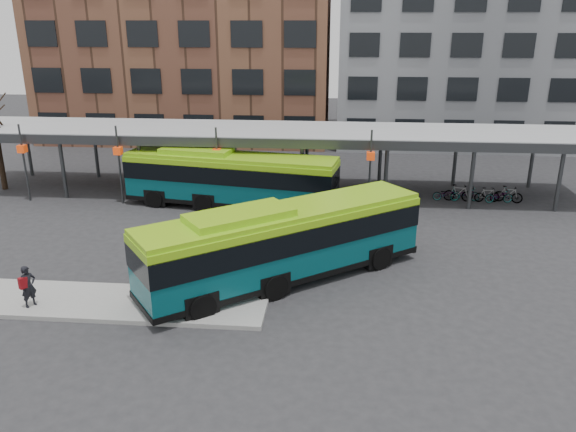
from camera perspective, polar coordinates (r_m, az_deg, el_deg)
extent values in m
plane|color=#28282B|center=(24.98, -4.79, -6.14)|extent=(120.00, 120.00, 0.00)
cube|color=gray|center=(23.93, -19.27, -8.20)|extent=(14.00, 3.00, 0.18)
cube|color=#999B9E|center=(36.06, -1.48, 8.60)|extent=(40.00, 6.00, 0.35)
cube|color=#383A3D|center=(33.17, -2.07, 7.38)|extent=(40.00, 0.15, 0.55)
cylinder|color=#383A3D|center=(44.56, -24.86, 6.14)|extent=(0.24, 0.24, 3.80)
cylinder|color=#383A3D|center=(37.92, -21.89, 4.49)|extent=(0.24, 0.24, 3.80)
cylinder|color=#383A3D|center=(42.31, -18.94, 6.27)|extent=(0.24, 0.24, 3.80)
cylinder|color=#383A3D|center=(35.95, -14.73, 4.50)|extent=(0.24, 0.24, 3.80)
cylinder|color=#383A3D|center=(40.55, -12.42, 6.33)|extent=(0.24, 0.24, 3.80)
cylinder|color=#383A3D|center=(34.59, -6.88, 4.43)|extent=(0.24, 0.24, 3.80)
cylinder|color=#383A3D|center=(39.35, -5.41, 6.31)|extent=(0.24, 0.24, 3.80)
cylinder|color=#383A3D|center=(33.93, 1.44, 4.27)|extent=(0.24, 0.24, 3.80)
cylinder|color=#383A3D|center=(38.77, 1.92, 6.18)|extent=(0.24, 0.24, 3.80)
cylinder|color=#383A3D|center=(33.99, 9.90, 4.02)|extent=(0.24, 0.24, 3.80)
cylinder|color=#383A3D|center=(38.82, 9.35, 5.96)|extent=(0.24, 0.24, 3.80)
cylinder|color=#383A3D|center=(34.78, 18.15, 3.68)|extent=(0.24, 0.24, 3.80)
cylinder|color=#383A3D|center=(39.52, 16.63, 5.64)|extent=(0.24, 0.24, 3.80)
cylinder|color=#383A3D|center=(36.25, 25.87, 3.30)|extent=(0.24, 0.24, 3.80)
cylinder|color=#383A3D|center=(40.82, 23.54, 5.25)|extent=(0.24, 0.24, 3.80)
cylinder|color=#383A3D|center=(38.08, -25.20, 4.87)|extent=(0.12, 0.12, 4.80)
cube|color=#E93E0D|center=(37.89, -25.39, 6.19)|extent=(0.45, 0.45, 0.45)
cylinder|color=#383A3D|center=(35.46, -16.75, 4.95)|extent=(0.12, 0.12, 4.80)
cube|color=#E93E0D|center=(35.26, -16.89, 6.36)|extent=(0.45, 0.45, 0.45)
cylinder|color=#383A3D|center=(33.71, -7.19, 4.90)|extent=(0.12, 0.12, 4.80)
cube|color=#E93E0D|center=(33.50, -7.25, 6.40)|extent=(0.45, 0.45, 0.45)
cylinder|color=#383A3D|center=(33.02, 8.32, 4.55)|extent=(0.12, 0.12, 4.80)
cube|color=#E93E0D|center=(32.80, 8.40, 6.07)|extent=(0.45, 0.45, 0.45)
cylinder|color=black|center=(41.58, -27.23, 5.37)|extent=(0.36, 0.36, 4.40)
cube|color=brown|center=(55.99, -10.02, 19.36)|extent=(26.00, 14.00, 22.00)
cube|color=slate|center=(55.50, 18.41, 17.67)|extent=(24.00, 14.00, 20.00)
cube|color=#074A51|center=(23.88, -0.29, -2.84)|extent=(11.76, 9.80, 2.65)
cube|color=black|center=(23.69, -0.29, -1.66)|extent=(11.84, 9.89, 1.01)
cube|color=#85C614|center=(23.38, -0.29, 0.41)|extent=(11.69, 9.72, 0.21)
cube|color=#85C614|center=(22.33, -4.93, -0.01)|extent=(4.54, 4.09, 0.37)
cube|color=black|center=(24.36, -0.28, -5.46)|extent=(11.85, 9.89, 0.25)
cylinder|color=black|center=(25.74, 9.34, -4.24)|extent=(1.04, 0.89, 1.06)
cylinder|color=black|center=(27.57, 5.82, -2.45)|extent=(1.04, 0.89, 1.06)
cylinder|color=black|center=(22.75, -1.30, -7.26)|extent=(1.04, 0.89, 1.06)
cylinder|color=black|center=(24.80, -4.38, -4.97)|extent=(1.04, 0.89, 1.06)
cylinder|color=black|center=(21.49, -8.71, -9.19)|extent=(1.04, 0.89, 1.06)
cylinder|color=black|center=(23.65, -11.25, -6.57)|extent=(1.04, 0.89, 1.06)
cube|color=#074A51|center=(33.66, -5.83, 3.67)|extent=(12.89, 4.76, 2.63)
cube|color=black|center=(33.52, -5.86, 4.54)|extent=(12.95, 4.83, 1.00)
cube|color=#85C614|center=(33.30, -5.91, 6.03)|extent=(12.87, 4.66, 0.21)
cube|color=#85C614|center=(34.05, -9.26, 6.53)|extent=(4.47, 2.59, 0.37)
cube|color=black|center=(34.00, -5.76, 1.74)|extent=(12.97, 4.83, 0.25)
cylinder|color=black|center=(31.60, 0.59, 0.53)|extent=(1.09, 0.49, 1.05)
cylinder|color=black|center=(33.97, 1.67, 1.88)|extent=(1.09, 0.49, 1.05)
cylinder|color=black|center=(33.32, -8.57, 1.31)|extent=(1.09, 0.49, 1.05)
cylinder|color=black|center=(35.57, -6.95, 2.55)|extent=(1.09, 0.49, 1.05)
cylinder|color=black|center=(34.66, -13.37, 1.70)|extent=(1.09, 0.49, 1.05)
cylinder|color=black|center=(36.83, -11.52, 2.88)|extent=(1.09, 0.49, 1.05)
imported|color=black|center=(23.94, -24.87, -6.50)|extent=(0.66, 0.73, 1.67)
cube|color=maroon|center=(23.78, -25.32, -6.15)|extent=(0.32, 0.36, 0.45)
imported|color=slate|center=(36.34, 15.75, 2.14)|extent=(1.63, 0.65, 0.84)
imported|color=slate|center=(36.43, 16.91, 2.26)|extent=(1.82, 0.69, 1.07)
imported|color=slate|center=(36.68, 17.57, 2.18)|extent=(1.78, 0.71, 0.92)
imported|color=slate|center=(36.84, 19.57, 2.05)|extent=(1.59, 0.57, 0.94)
imported|color=slate|center=(36.92, 20.64, 1.93)|extent=(1.81, 0.84, 0.91)
imported|color=slate|center=(37.21, 21.47, 2.06)|extent=(1.79, 0.98, 1.03)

